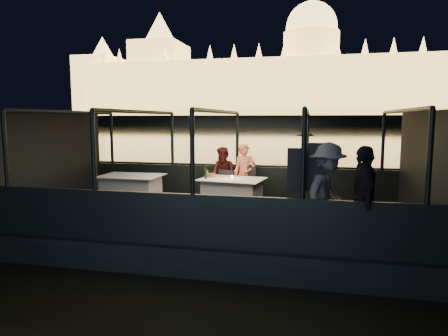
% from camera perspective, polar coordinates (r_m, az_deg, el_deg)
% --- Properties ---
extents(river_water, '(500.00, 500.00, 0.00)m').
position_cam_1_polar(river_water, '(88.34, 11.37, 5.18)').
color(river_water, black).
rests_on(river_water, ground).
extents(boat_hull, '(8.60, 4.40, 1.00)m').
position_cam_1_polar(boat_hull, '(8.90, -0.57, -10.26)').
color(boat_hull, black).
rests_on(boat_hull, river_water).
extents(boat_deck, '(8.00, 4.00, 0.04)m').
position_cam_1_polar(boat_deck, '(8.77, -0.57, -7.27)').
color(boat_deck, black).
rests_on(boat_deck, boat_hull).
extents(gunwale_port, '(8.00, 0.08, 0.90)m').
position_cam_1_polar(gunwale_port, '(10.59, 1.89, -2.19)').
color(gunwale_port, black).
rests_on(gunwale_port, boat_deck).
extents(gunwale_starboard, '(8.00, 0.08, 0.90)m').
position_cam_1_polar(gunwale_starboard, '(6.78, -4.46, -7.47)').
color(gunwale_starboard, black).
rests_on(gunwale_starboard, boat_deck).
extents(cabin_glass_port, '(8.00, 0.02, 1.40)m').
position_cam_1_polar(cabin_glass_port, '(10.47, 1.91, 4.04)').
color(cabin_glass_port, '#99B2B2').
rests_on(cabin_glass_port, gunwale_port).
extents(cabin_glass_starboard, '(8.00, 0.02, 1.40)m').
position_cam_1_polar(cabin_glass_starboard, '(6.59, -4.55, 2.25)').
color(cabin_glass_starboard, '#99B2B2').
rests_on(cabin_glass_starboard, gunwale_starboard).
extents(cabin_roof_glass, '(8.00, 4.00, 0.02)m').
position_cam_1_polar(cabin_roof_glass, '(8.50, -0.59, 8.07)').
color(cabin_roof_glass, '#99B2B2').
rests_on(cabin_roof_glass, boat_deck).
extents(end_wall_fore, '(0.02, 4.00, 2.30)m').
position_cam_1_polar(end_wall_fore, '(10.23, -22.96, 0.89)').
color(end_wall_fore, black).
rests_on(end_wall_fore, boat_deck).
extents(end_wall_aft, '(0.02, 4.00, 2.30)m').
position_cam_1_polar(end_wall_aft, '(8.59, 26.39, -0.37)').
color(end_wall_aft, black).
rests_on(end_wall_aft, boat_deck).
extents(canopy_ribs, '(8.00, 4.00, 2.30)m').
position_cam_1_polar(canopy_ribs, '(8.56, -0.58, 0.34)').
color(canopy_ribs, black).
rests_on(canopy_ribs, boat_deck).
extents(embankment, '(400.00, 140.00, 6.00)m').
position_cam_1_polar(embankment, '(218.29, 12.15, 6.44)').
color(embankment, '#423D33').
rests_on(embankment, ground).
extents(parliament_building, '(220.00, 32.00, 60.00)m').
position_cam_1_polar(parliament_building, '(185.17, 12.28, 15.06)').
color(parliament_building, '#F2D18C').
rests_on(parliament_building, embankment).
extents(dining_table_central, '(1.58, 1.25, 0.77)m').
position_cam_1_polar(dining_table_central, '(9.34, 1.17, -3.84)').
color(dining_table_central, white).
rests_on(dining_table_central, boat_deck).
extents(dining_table_aft, '(1.48, 1.08, 0.79)m').
position_cam_1_polar(dining_table_aft, '(10.04, -13.08, -3.26)').
color(dining_table_aft, white).
rests_on(dining_table_aft, boat_deck).
extents(chair_port_left, '(0.51, 0.51, 0.88)m').
position_cam_1_polar(chair_port_left, '(9.82, 0.03, -2.91)').
color(chair_port_left, black).
rests_on(chair_port_left, boat_deck).
extents(chair_port_right, '(0.50, 0.50, 0.95)m').
position_cam_1_polar(chair_port_right, '(9.83, 3.16, -2.92)').
color(chair_port_right, black).
rests_on(chair_port_right, boat_deck).
extents(coat_stand, '(0.63, 0.55, 1.93)m').
position_cam_1_polar(coat_stand, '(6.89, 11.33, -3.53)').
color(coat_stand, black).
rests_on(coat_stand, boat_deck).
extents(person_woman_coral, '(0.63, 0.51, 1.52)m').
position_cam_1_polar(person_woman_coral, '(10.02, 2.96, -0.99)').
color(person_woman_coral, '#EE7456').
rests_on(person_woman_coral, boat_deck).
extents(person_man_maroon, '(0.84, 0.75, 1.44)m').
position_cam_1_polar(person_man_maroon, '(10.14, -0.06, -0.89)').
color(person_man_maroon, '#441413').
rests_on(person_man_maroon, boat_deck).
extents(passenger_stripe, '(1.04, 1.30, 1.76)m').
position_cam_1_polar(passenger_stripe, '(6.99, 14.42, -3.87)').
color(passenger_stripe, white).
rests_on(passenger_stripe, boat_deck).
extents(passenger_dark, '(0.43, 1.02, 1.74)m').
position_cam_1_polar(passenger_dark, '(6.78, 19.29, -4.39)').
color(passenger_dark, black).
rests_on(passenger_dark, boat_deck).
extents(wine_bottle, '(0.06, 0.06, 0.28)m').
position_cam_1_polar(wine_bottle, '(9.26, -2.63, -0.62)').
color(wine_bottle, '#123312').
rests_on(wine_bottle, dining_table_central).
extents(bread_basket, '(0.22, 0.22, 0.08)m').
position_cam_1_polar(bread_basket, '(9.56, -1.90, -1.03)').
color(bread_basket, brown).
rests_on(bread_basket, dining_table_central).
extents(amber_candle, '(0.05, 0.05, 0.08)m').
position_cam_1_polar(amber_candle, '(9.24, 1.16, -1.32)').
color(amber_candle, yellow).
rests_on(amber_candle, dining_table_central).
extents(plate_near, '(0.23, 0.23, 0.01)m').
position_cam_1_polar(plate_near, '(9.06, 2.98, -1.70)').
color(plate_near, white).
rests_on(plate_near, dining_table_central).
extents(plate_far, '(0.24, 0.24, 0.01)m').
position_cam_1_polar(plate_far, '(9.65, -1.81, -1.16)').
color(plate_far, silver).
rests_on(plate_far, dining_table_central).
extents(wine_glass_white, '(0.08, 0.08, 0.18)m').
position_cam_1_polar(wine_glass_white, '(9.30, -2.42, -0.93)').
color(wine_glass_white, white).
rests_on(wine_glass_white, dining_table_central).
extents(wine_glass_red, '(0.08, 0.08, 0.17)m').
position_cam_1_polar(wine_glass_red, '(9.44, 1.60, -0.80)').
color(wine_glass_red, white).
rests_on(wine_glass_red, dining_table_central).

